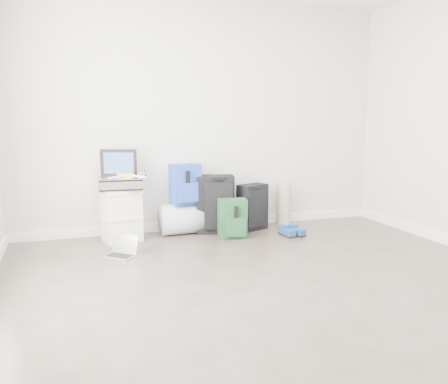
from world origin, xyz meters
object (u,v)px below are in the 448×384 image
object	(u,v)px
large_suitcase	(215,204)
briefcase	(120,183)
boxes_stack	(121,215)
laptop	(122,251)
carry_on	(253,207)
duffel_bag	(185,219)

from	to	relation	value
large_suitcase	briefcase	bearing A→B (deg)	-165.44
boxes_stack	large_suitcase	world-z (taller)	large_suitcase
briefcase	large_suitcase	bearing A→B (deg)	5.22
boxes_stack	briefcase	bearing A→B (deg)	0.00
laptop	carry_on	bearing A→B (deg)	63.61
boxes_stack	carry_on	size ratio (longest dim) A/B	1.04
boxes_stack	laptop	distance (m)	0.63
briefcase	duffel_bag	distance (m)	0.88
boxes_stack	laptop	size ratio (longest dim) A/B	1.64
carry_on	laptop	distance (m)	1.75
carry_on	briefcase	bearing A→B (deg)	158.09
boxes_stack	duffel_bag	distance (m)	0.76
boxes_stack	laptop	bearing A→B (deg)	-109.12
laptop	boxes_stack	bearing A→B (deg)	126.63
briefcase	laptop	xyz separation A→B (m)	(-0.06, -0.58, -0.59)
briefcase	laptop	size ratio (longest dim) A/B	1.28
briefcase	large_suitcase	size ratio (longest dim) A/B	0.66
duffel_bag	laptop	distance (m)	1.06
duffel_bag	carry_on	world-z (taller)	carry_on
boxes_stack	duffel_bag	xyz separation A→B (m)	(0.74, 0.10, -0.11)
laptop	briefcase	bearing A→B (deg)	126.63
boxes_stack	carry_on	bearing A→B (deg)	-11.66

